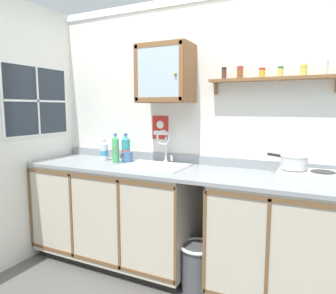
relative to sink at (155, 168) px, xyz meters
The scene contains 17 objects.
back_wall 0.57m from the sink, 39.71° to the left, with size 3.74×0.07×2.47m.
lower_cabinet_run 0.62m from the sink, behind, with size 1.58×0.64×0.92m.
lower_cabinet_run_right 1.34m from the sink, ahead, with size 1.34×0.64×0.92m.
countertop 0.37m from the sink, ahead, with size 3.10×0.66×0.03m, color gray.
backsplash 0.46m from the sink, 36.32° to the left, with size 3.10×0.02×0.08m, color gray.
sink is the anchor object (origin of this frame).
hot_plate_stove 1.25m from the sink, ahead, with size 0.40×0.32×0.07m.
saucepan 1.16m from the sink, ahead, with size 0.30×0.24×0.10m.
bottle_water_clear_0 0.61m from the sink, behind, with size 0.08×0.08×0.22m.
bottle_detergent_teal_1 0.39m from the sink, 167.13° to the left, with size 0.08×0.08×0.27m.
bottle_soda_green_2 0.45m from the sink, behind, with size 0.07×0.07×0.28m.
mug 0.32m from the sink, behind, with size 0.13×0.09×0.11m.
wall_cabinet 0.85m from the sink, 70.90° to the left, with size 0.48×0.32×0.51m.
spice_shelf 1.24m from the sink, 12.65° to the left, with size 0.99×0.14×0.23m.
warning_sign 0.45m from the sink, 106.94° to the left, with size 0.17×0.01×0.23m.
window 1.36m from the sink, behind, with size 0.03×0.78×0.69m.
trash_bin 0.89m from the sink, 18.89° to the right, with size 0.31×0.31×0.38m.
Camera 1 is at (0.92, -2.00, 1.48)m, focal length 32.88 mm.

